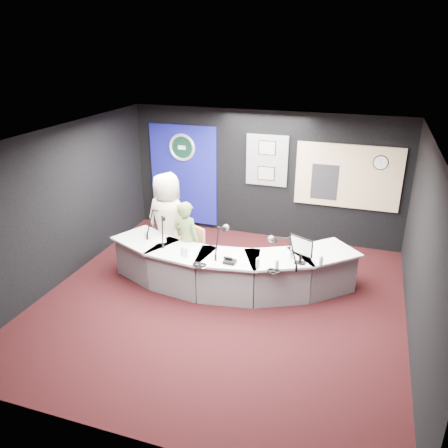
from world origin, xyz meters
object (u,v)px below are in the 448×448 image
(person_man, at_px, (168,221))
(broadcast_desk, at_px, (228,267))
(armchair_right, at_px, (187,251))
(armchair_left, at_px, (169,245))
(person_woman, at_px, (187,240))

(person_man, bearing_deg, broadcast_desk, 172.26)
(armchair_right, distance_m, person_man, 0.71)
(broadcast_desk, xyz_separation_m, person_man, (-1.33, 0.39, 0.57))
(armchair_left, distance_m, person_woman, 0.65)
(armchair_right, bearing_deg, person_man, 178.40)
(broadcast_desk, bearing_deg, armchair_left, 163.64)
(armchair_right, bearing_deg, broadcast_desk, 19.39)
(armchair_right, height_order, person_woman, person_woman)
(armchair_left, xyz_separation_m, person_woman, (0.50, -0.28, 0.30))
(armchair_left, height_order, armchair_right, armchair_right)
(broadcast_desk, xyz_separation_m, person_woman, (-0.83, 0.11, 0.37))
(broadcast_desk, distance_m, person_woman, 0.91)
(broadcast_desk, bearing_deg, armchair_right, 172.15)
(armchair_right, height_order, person_man, person_man)
(armchair_right, bearing_deg, armchair_left, 178.40)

